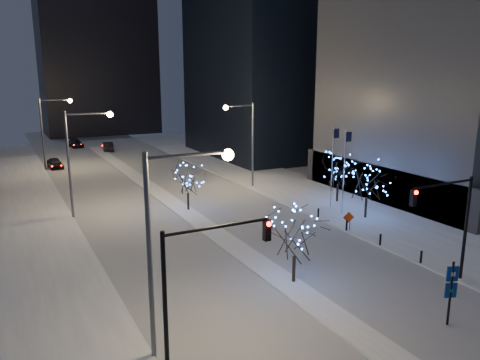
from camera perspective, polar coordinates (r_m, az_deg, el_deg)
ground at (r=27.00m, az=12.69°, el=-17.00°), size 160.00×160.00×0.00m
road at (r=56.42m, az=-10.79°, el=-0.98°), size 20.00×130.00×0.02m
median at (r=51.78m, az=-9.16°, el=-2.09°), size 2.00×80.00×0.15m
east_sidewalk at (r=50.22m, az=11.13°, el=-2.64°), size 10.00×90.00×0.15m
west_sidewalk at (r=39.86m, az=-23.90°, el=-7.66°), size 8.00×90.00×0.15m
plinth at (r=62.07m, az=26.25°, el=1.04°), size 30.00×24.00×4.00m
horizon_block at (r=111.94m, az=-17.14°, el=16.28°), size 24.00×14.00×42.00m
street_lamp_w_near at (r=21.76m, az=-8.43°, el=-5.50°), size 4.40×0.56×10.00m
street_lamp_w_mid at (r=45.57m, az=-18.95°, el=3.59°), size 4.40×0.56×10.00m
street_lamp_w_far at (r=70.21m, az=-22.19°, el=6.38°), size 4.40×0.56×10.00m
street_lamp_east at (r=54.49m, az=0.73°, el=5.65°), size 3.90×0.56×10.00m
traffic_signal_west at (r=20.80m, az=-5.08°, el=-11.44°), size 5.26×0.43×7.00m
traffic_signal_east at (r=31.93m, az=24.34°, el=-3.83°), size 5.26×0.43×7.00m
flagpoles at (r=46.08m, az=11.93°, el=1.96°), size 1.35×2.60×8.00m
bollards at (r=39.83m, az=14.73°, el=-6.16°), size 0.16×12.16×0.90m
car_near at (r=71.98m, az=-21.63°, el=1.92°), size 2.10×4.47×1.48m
car_mid at (r=85.37m, az=-15.81°, el=3.96°), size 2.29×4.96×1.57m
car_far at (r=91.40m, az=-19.40°, el=4.24°), size 2.46×5.09×1.43m
holiday_tree_median_near at (r=29.99m, az=6.69°, el=-6.62°), size 4.53×4.53×4.96m
holiday_tree_median_far at (r=45.94m, az=-6.40°, el=-0.08°), size 3.61×3.61×4.41m
holiday_tree_plaza_near at (r=44.56m, az=15.27°, el=-0.17°), size 4.48×4.48×5.33m
holiday_tree_plaza_far at (r=49.60m, az=11.90°, el=1.09°), size 4.96×4.96×5.04m
wayfinding_sign at (r=27.84m, az=24.35°, el=-11.76°), size 0.63×0.31×3.65m
construction_sign at (r=41.08m, az=13.08°, el=-4.67°), size 0.97×0.35×1.67m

